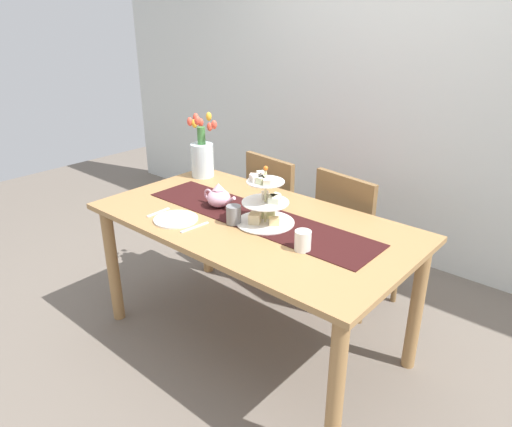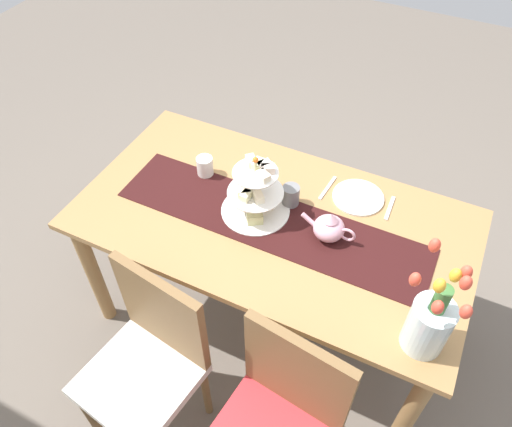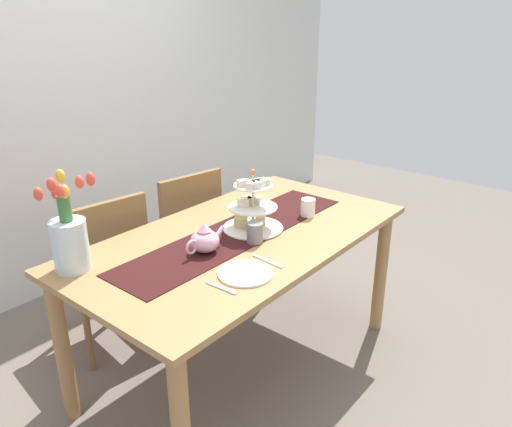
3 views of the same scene
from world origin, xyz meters
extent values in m
plane|color=#6B6056|center=(0.00, 0.00, 0.00)|extent=(8.00, 8.00, 0.00)
cube|color=silver|center=(0.00, 1.56, 1.30)|extent=(6.00, 0.08, 2.60)
cube|color=#A37747|center=(0.00, 0.00, 0.76)|extent=(1.70, 0.92, 0.03)
cylinder|color=#A37747|center=(0.78, -0.39, 0.37)|extent=(0.07, 0.07, 0.74)
cylinder|color=#A37747|center=(-0.78, 0.39, 0.37)|extent=(0.07, 0.07, 0.74)
cylinder|color=#A37747|center=(0.78, 0.39, 0.37)|extent=(0.07, 0.07, 0.74)
cylinder|color=brown|center=(-0.13, 0.91, 0.21)|extent=(0.04, 0.04, 0.41)
cylinder|color=brown|center=(-0.49, 0.96, 0.21)|extent=(0.04, 0.04, 0.41)
cylinder|color=brown|center=(-0.18, 0.56, 0.21)|extent=(0.04, 0.04, 0.41)
cylinder|color=brown|center=(-0.53, 0.60, 0.21)|extent=(0.04, 0.04, 0.41)
cube|color=red|center=(-0.33, 0.76, 0.43)|extent=(0.47, 0.47, 0.05)
cube|color=brown|center=(-0.36, 0.57, 0.69)|extent=(0.42, 0.09, 0.45)
cylinder|color=brown|center=(0.44, 0.91, 0.21)|extent=(0.04, 0.04, 0.41)
cylinder|color=brown|center=(0.09, 0.96, 0.21)|extent=(0.04, 0.04, 0.41)
cylinder|color=brown|center=(0.39, 0.55, 0.21)|extent=(0.04, 0.04, 0.41)
cylinder|color=brown|center=(0.03, 0.61, 0.21)|extent=(0.04, 0.04, 0.41)
cube|color=silver|center=(0.24, 0.76, 0.43)|extent=(0.48, 0.48, 0.05)
cube|color=brown|center=(0.21, 0.57, 0.69)|extent=(0.42, 0.10, 0.45)
cube|color=black|center=(0.00, 0.03, 0.78)|extent=(1.37, 0.32, 0.00)
cylinder|color=beige|center=(0.09, 0.00, 0.92)|extent=(0.01, 0.01, 0.28)
cylinder|color=white|center=(0.09, 0.00, 0.78)|extent=(0.30, 0.30, 0.01)
cylinder|color=white|center=(0.09, 0.00, 0.89)|extent=(0.24, 0.24, 0.01)
cylinder|color=white|center=(0.09, 0.00, 1.00)|extent=(0.19, 0.19, 0.01)
cube|color=#EACD87|center=(0.14, 0.00, 0.80)|extent=(0.07, 0.07, 0.04)
cube|color=beige|center=(0.06, 0.06, 0.81)|extent=(0.09, 0.09, 0.05)
cube|color=beige|center=(0.05, -0.04, 0.81)|extent=(0.08, 0.08, 0.05)
cube|color=silver|center=(0.13, 0.01, 0.91)|extent=(0.07, 0.05, 0.03)
cube|color=#F3E8B6|center=(0.12, 0.04, 0.91)|extent=(0.07, 0.06, 0.03)
cube|color=beige|center=(0.10, 0.05, 0.91)|extent=(0.04, 0.06, 0.03)
cube|color=#F0E1C1|center=(0.05, 0.04, 0.91)|extent=(0.06, 0.07, 0.03)
cube|color=beige|center=(0.04, 0.02, 1.02)|extent=(0.07, 0.06, 0.03)
cube|color=#F3DAC9|center=(0.04, -0.02, 1.02)|extent=(0.07, 0.06, 0.03)
cube|color=silver|center=(0.07, -0.04, 1.02)|extent=(0.06, 0.07, 0.03)
cube|color=beige|center=(0.09, -0.03, 1.02)|extent=(0.04, 0.06, 0.03)
cube|color=beige|center=(0.12, -0.04, 1.02)|extent=(0.06, 0.07, 0.03)
sphere|color=orange|center=(0.09, 0.00, 1.07)|extent=(0.02, 0.02, 0.02)
ellipsoid|color=#E5A8BC|center=(-0.25, 0.00, 0.83)|extent=(0.13, 0.13, 0.10)
cone|color=#E5A8BC|center=(-0.25, 0.00, 0.90)|extent=(0.06, 0.06, 0.04)
cylinder|color=#E5A8BC|center=(-0.16, 0.00, 0.84)|extent=(0.07, 0.02, 0.06)
torus|color=#E5A8BC|center=(-0.33, 0.00, 0.83)|extent=(0.07, 0.01, 0.07)
cylinder|color=silver|center=(-0.71, 0.31, 0.88)|extent=(0.15, 0.15, 0.22)
cylinder|color=#3D7538|center=(-0.71, 0.31, 1.04)|extent=(0.05, 0.05, 0.12)
ellipsoid|color=#EF4C38|center=(-0.62, 0.34, 1.12)|extent=(0.04, 0.04, 0.06)
ellipsoid|color=yellow|center=(-0.68, 0.36, 1.16)|extent=(0.04, 0.04, 0.06)
ellipsoid|color=#EF4C38|center=(-0.70, 0.38, 1.09)|extent=(0.04, 0.04, 0.06)
ellipsoid|color=#EF4C38|center=(-0.78, 0.37, 1.11)|extent=(0.04, 0.04, 0.06)
ellipsoid|color=#EF4C38|center=(-0.75, 0.31, 1.16)|extent=(0.04, 0.04, 0.06)
ellipsoid|color=#EF4C38|center=(-0.75, 0.26, 1.14)|extent=(0.04, 0.04, 0.06)
ellipsoid|color=yellow|center=(-0.72, 0.27, 1.13)|extent=(0.04, 0.04, 0.06)
ellipsoid|color=#EF4C38|center=(-0.64, 0.22, 1.17)|extent=(0.04, 0.04, 0.06)
cylinder|color=white|center=(-0.29, -0.27, 0.78)|extent=(0.23, 0.23, 0.01)
cube|color=silver|center=(-0.44, -0.27, 0.78)|extent=(0.02, 0.15, 0.01)
cube|color=silver|center=(-0.15, -0.27, 0.78)|extent=(0.03, 0.17, 0.01)
cylinder|color=slate|center=(-0.03, -0.11, 0.82)|extent=(0.08, 0.08, 0.09)
cylinder|color=white|center=(0.40, -0.11, 0.82)|extent=(0.08, 0.08, 0.09)
camera|label=1|loc=(1.49, -1.69, 1.77)|focal=32.98mm
camera|label=2|loc=(-0.57, 1.33, 2.36)|focal=34.83mm
camera|label=3|loc=(-1.65, -1.44, 1.75)|focal=34.76mm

